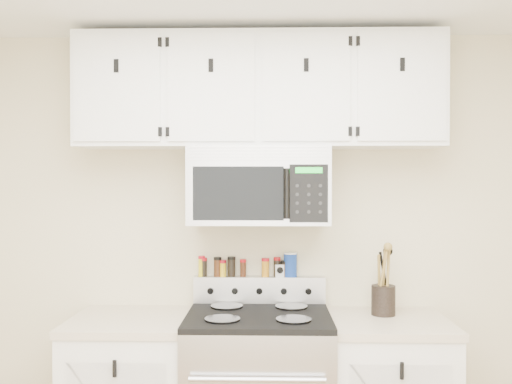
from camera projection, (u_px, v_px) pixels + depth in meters
back_wall at (260, 250)px, 3.34m from camera, size 3.50×0.01×2.50m
microwave at (259, 186)px, 3.14m from camera, size 0.76×0.44×0.42m
upper_cabinets at (259, 92)px, 3.16m from camera, size 2.00×0.35×0.62m
utensil_crock at (383, 298)px, 3.12m from camera, size 0.13×0.13×0.38m
kitchen_timer at (280, 270)px, 3.30m from camera, size 0.07×0.06×0.07m
salt_canister at (290, 264)px, 3.30m from camera, size 0.08×0.08×0.14m
spice_jar_0 at (202, 266)px, 3.31m from camera, size 0.04×0.04×0.12m
spice_jar_1 at (204, 267)px, 3.31m from camera, size 0.04×0.04×0.11m
spice_jar_2 at (218, 267)px, 3.31m from camera, size 0.04×0.04×0.11m
spice_jar_3 at (223, 268)px, 3.31m from camera, size 0.04×0.04×0.09m
spice_jar_4 at (232, 266)px, 3.31m from camera, size 0.05×0.05×0.11m
spice_jar_5 at (243, 268)px, 3.31m from camera, size 0.04×0.04×0.10m
spice_jar_6 at (265, 267)px, 3.30m from camera, size 0.04×0.04×0.11m
spice_jar_7 at (277, 267)px, 3.30m from camera, size 0.04×0.04×0.11m
spice_jar_8 at (285, 269)px, 3.30m from camera, size 0.05×0.05×0.09m
spice_jar_9 at (289, 269)px, 3.30m from camera, size 0.04×0.04×0.09m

